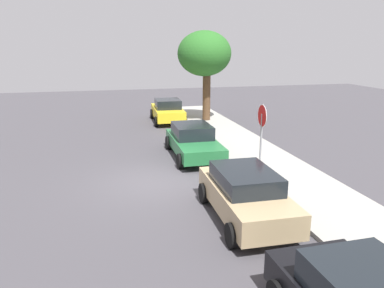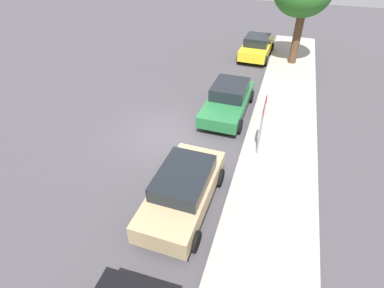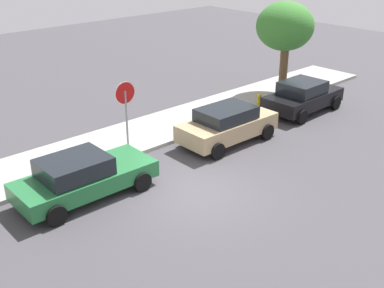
{
  "view_description": "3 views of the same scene",
  "coord_description": "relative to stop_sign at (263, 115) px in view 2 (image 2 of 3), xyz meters",
  "views": [
    {
      "loc": [
        13.08,
        -1.75,
        4.94
      ],
      "look_at": [
        0.03,
        1.47,
        1.36
      ],
      "focal_mm": 35.0,
      "sensor_mm": 36.0,
      "label": 1
    },
    {
      "loc": [
        10.14,
        4.54,
        7.73
      ],
      "look_at": [
        1.19,
        1.66,
        0.71
      ],
      "focal_mm": 28.0,
      "sensor_mm": 36.0,
      "label": 2
    },
    {
      "loc": [
        -9.37,
        -10.0,
        7.83
      ],
      "look_at": [
        0.42,
        0.66,
        1.38
      ],
      "focal_mm": 45.0,
      "sensor_mm": 36.0,
      "label": 3
    }
  ],
  "objects": [
    {
      "name": "ground_plane",
      "position": [
        -0.25,
        -4.13,
        -1.94
      ],
      "size": [
        60.0,
        60.0,
        0.0
      ],
      "primitive_type": "plane",
      "color": "#423F44"
    },
    {
      "name": "sidewalk_curb",
      "position": [
        -0.25,
        0.86,
        -1.87
      ],
      "size": [
        32.0,
        3.0,
        0.14
      ],
      "primitive_type": "cube",
      "color": "#9E9B93",
      "rests_on": "ground_plane"
    },
    {
      "name": "stop_sign",
      "position": [
        0.0,
        0.0,
        0.0
      ],
      "size": [
        0.87,
        0.08,
        2.78
      ],
      "color": "gray",
      "rests_on": "ground_plane"
    },
    {
      "name": "parked_car_green",
      "position": [
        -3.09,
        -1.9,
        -1.22
      ],
      "size": [
        4.52,
        2.12,
        1.43
      ],
      "color": "#236B38",
      "rests_on": "ground_plane"
    },
    {
      "name": "parked_car_tan",
      "position": [
        3.44,
        -1.97,
        -1.17
      ],
      "size": [
        4.19,
        2.05,
        1.48
      ],
      "color": "tan",
      "rests_on": "ground_plane"
    },
    {
      "name": "parked_car_yellow",
      "position": [
        -11.11,
        -1.63,
        -1.19
      ],
      "size": [
        4.19,
        2.14,
        1.51
      ],
      "color": "yellow",
      "rests_on": "ground_plane"
    }
  ]
}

